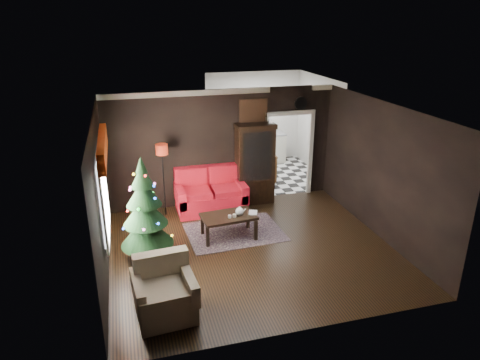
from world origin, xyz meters
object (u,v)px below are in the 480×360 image
object	(u,v)px
curio_cabinet	(255,166)
wall_clock	(300,103)
loveseat	(211,191)
christmas_tree	(145,208)
floor_lamp	(164,182)
teapot	(240,211)
armchair	(164,290)
kitchen_table	(262,167)
coffee_table	(229,226)

from	to	relation	value
curio_cabinet	wall_clock	bearing A→B (deg)	8.53
loveseat	christmas_tree	distance (m)	2.51
loveseat	wall_clock	size ratio (longest dim) A/B	5.31
wall_clock	christmas_tree	bearing A→B (deg)	-150.46
curio_cabinet	floor_lamp	bearing A→B (deg)	-175.21
curio_cabinet	floor_lamp	xyz separation A→B (m)	(-2.23, -0.19, -0.12)
loveseat	christmas_tree	xyz separation A→B (m)	(-1.61, -1.85, 0.55)
teapot	christmas_tree	bearing A→B (deg)	-169.54
armchair	kitchen_table	xyz separation A→B (m)	(3.29, 5.29, -0.09)
loveseat	curio_cabinet	bearing A→B (deg)	10.83
armchair	coffee_table	bearing A→B (deg)	49.80
loveseat	teapot	size ratio (longest dim) A/B	8.86
christmas_tree	wall_clock	distance (m)	4.75
kitchen_table	wall_clock	bearing A→B (deg)	-66.25
kitchen_table	curio_cabinet	bearing A→B (deg)	-114.44
curio_cabinet	floor_lamp	distance (m)	2.24
christmas_tree	armchair	world-z (taller)	christmas_tree
curio_cabinet	kitchen_table	distance (m)	1.67
christmas_tree	coffee_table	size ratio (longest dim) A/B	1.72
armchair	floor_lamp	bearing A→B (deg)	78.69
christmas_tree	armchair	xyz separation A→B (m)	(0.13, -1.80, -0.59)
coffee_table	loveseat	bearing A→B (deg)	92.96
christmas_tree	armchair	bearing A→B (deg)	-85.98
coffee_table	kitchen_table	distance (m)	3.54
teapot	kitchen_table	distance (m)	3.49
loveseat	wall_clock	bearing A→B (deg)	9.66
coffee_table	wall_clock	distance (m)	3.61
curio_cabinet	kitchen_table	xyz separation A→B (m)	(0.65, 1.43, -0.57)
curio_cabinet	kitchen_table	size ratio (longest dim) A/B	2.53
teapot	kitchen_table	bearing A→B (deg)	64.42
floor_lamp	armchair	bearing A→B (deg)	-96.37
curio_cabinet	christmas_tree	distance (m)	3.45
curio_cabinet	loveseat	bearing A→B (deg)	-169.17
loveseat	curio_cabinet	size ratio (longest dim) A/B	0.89
armchair	coffee_table	world-z (taller)	armchair
floor_lamp	wall_clock	xyz separation A→B (m)	(3.43, 0.37, 1.55)
teapot	wall_clock	bearing A→B (deg)	42.67
loveseat	kitchen_table	bearing A→B (deg)	42.51
christmas_tree	armchair	size ratio (longest dim) A/B	2.03
curio_cabinet	wall_clock	world-z (taller)	wall_clock
armchair	kitchen_table	world-z (taller)	armchair
teapot	curio_cabinet	bearing A→B (deg)	63.49
loveseat	armchair	size ratio (longest dim) A/B	1.83
curio_cabinet	christmas_tree	size ratio (longest dim) A/B	1.01
loveseat	curio_cabinet	world-z (taller)	curio_cabinet
coffee_table	wall_clock	bearing A→B (deg)	38.85
floor_lamp	teapot	distance (m)	2.07
curio_cabinet	coffee_table	distance (m)	2.09
christmas_tree	loveseat	bearing A→B (deg)	48.84
loveseat	floor_lamp	world-z (taller)	floor_lamp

